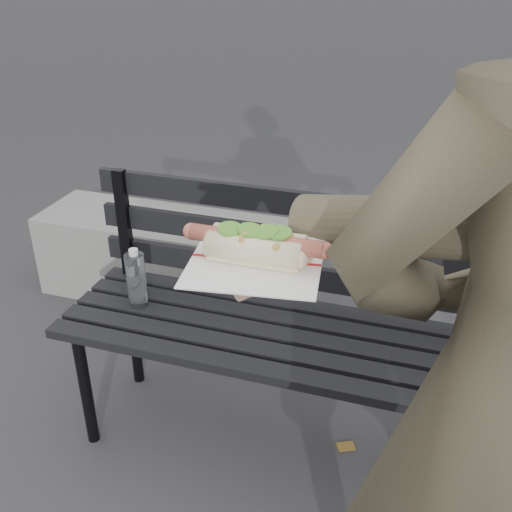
% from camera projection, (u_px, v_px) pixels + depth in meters
% --- Properties ---
extents(park_bench, '(1.50, 0.44, 0.88)m').
position_uv_depth(park_bench, '(295.00, 310.00, 1.90)').
color(park_bench, black).
rests_on(park_bench, ground).
extents(concrete_block, '(1.20, 0.40, 0.40)m').
position_uv_depth(concrete_block, '(166.00, 257.00, 2.90)').
color(concrete_block, slate).
rests_on(concrete_block, ground).
extents(held_hotdog, '(0.64, 0.30, 0.20)m').
position_uv_depth(held_hotdog, '(404.00, 236.00, 0.85)').
color(held_hotdog, '#413C2B').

